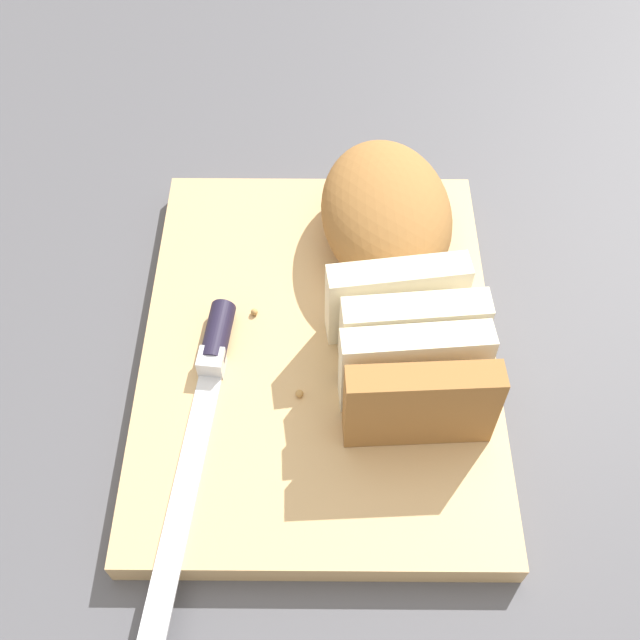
# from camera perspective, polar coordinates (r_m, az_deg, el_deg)

# --- Properties ---
(ground_plane) EXTENTS (3.00, 3.00, 0.00)m
(ground_plane) POSITION_cam_1_polar(r_m,az_deg,el_deg) (0.66, -0.00, -2.77)
(ground_plane) COLOR #4C4C51
(cutting_board) EXTENTS (0.40, 0.31, 0.03)m
(cutting_board) POSITION_cam_1_polar(r_m,az_deg,el_deg) (0.65, -0.00, -2.17)
(cutting_board) COLOR tan
(cutting_board) RESTS_ON ground_plane
(bread_loaf) EXTENTS (0.31, 0.14, 0.08)m
(bread_loaf) POSITION_cam_1_polar(r_m,az_deg,el_deg) (0.65, 5.82, 4.90)
(bread_loaf) COLOR #996633
(bread_loaf) RESTS_ON cutting_board
(bread_knife) EXTENTS (0.29, 0.05, 0.02)m
(bread_knife) POSITION_cam_1_polar(r_m,az_deg,el_deg) (0.62, -8.55, -4.61)
(bread_knife) COLOR silver
(bread_knife) RESTS_ON cutting_board
(crumb_near_knife) EXTENTS (0.01, 0.01, 0.01)m
(crumb_near_knife) POSITION_cam_1_polar(r_m,az_deg,el_deg) (0.61, -1.49, -5.70)
(crumb_near_knife) COLOR tan
(crumb_near_knife) RESTS_ON cutting_board
(crumb_near_loaf) EXTENTS (0.01, 0.01, 0.01)m
(crumb_near_loaf) POSITION_cam_1_polar(r_m,az_deg,el_deg) (0.66, -5.00, 0.63)
(crumb_near_loaf) COLOR tan
(crumb_near_loaf) RESTS_ON cutting_board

